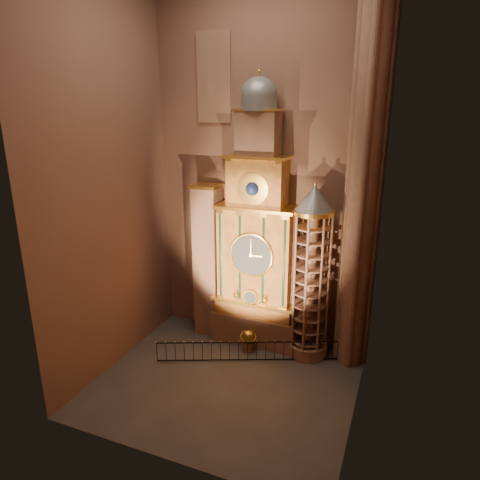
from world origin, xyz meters
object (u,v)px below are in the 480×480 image
at_px(iron_railing, 248,351).
at_px(celestial_globe, 248,339).
at_px(stair_turret, 310,275).
at_px(astronomical_clock, 257,244).
at_px(portrait_tower, 208,261).

bearing_deg(iron_railing, celestial_globe, 109.26).
bearing_deg(stair_turret, celestial_globe, -161.12).
bearing_deg(astronomical_clock, stair_turret, -4.30).
xyz_separation_m(portrait_tower, stair_turret, (6.90, -0.28, 0.12)).
distance_m(astronomical_clock, celestial_globe, 5.98).
distance_m(portrait_tower, stair_turret, 6.91).
distance_m(celestial_globe, iron_railing, 1.15).
bearing_deg(celestial_globe, portrait_tower, 156.72).
xyz_separation_m(astronomical_clock, stair_turret, (3.50, -0.26, -1.41)).
distance_m(astronomical_clock, stair_turret, 3.78).
bearing_deg(portrait_tower, stair_turret, -2.33).
relative_size(celestial_globe, iron_railing, 0.15).
xyz_separation_m(astronomical_clock, iron_railing, (0.39, -2.52, -5.99)).
xyz_separation_m(celestial_globe, iron_railing, (0.37, -1.07, -0.19)).
xyz_separation_m(portrait_tower, iron_railing, (3.79, -2.54, -4.46)).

